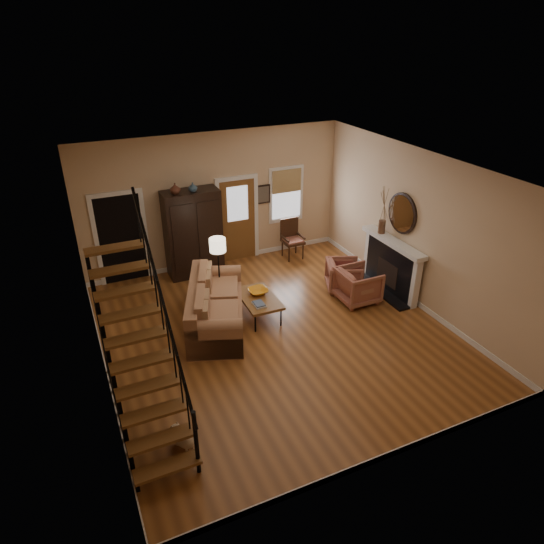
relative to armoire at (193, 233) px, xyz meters
name	(u,v)px	position (x,y,z in m)	size (l,w,h in m)	color
room	(223,235)	(0.29, -1.39, 0.46)	(7.00, 7.33, 3.30)	#955625
staircase	(137,333)	(-2.08, -4.45, 0.55)	(0.94, 2.80, 3.20)	brown
fireplace	(393,261)	(3.83, -2.65, -0.31)	(0.33, 1.95, 2.30)	black
armoire	(193,233)	(0.00, 0.00, 0.00)	(1.30, 0.60, 2.10)	black
vase_a	(175,189)	(-0.35, -0.10, 1.17)	(0.24, 0.24, 0.25)	#4C2619
vase_b	(193,187)	(0.05, -0.10, 1.16)	(0.20, 0.20, 0.21)	#334C60
sofa	(216,305)	(-0.27, -2.38, -0.60)	(1.04, 2.41, 0.90)	#A6704B
coffee_table	(259,307)	(0.64, -2.44, -0.82)	(0.69, 1.19, 0.46)	brown
bowl	(258,291)	(0.69, -2.29, -0.54)	(0.41, 0.41, 0.10)	orange
books	(259,304)	(0.52, -2.74, -0.57)	(0.22, 0.30, 0.06)	beige
armchair_left	(358,285)	(2.86, -2.77, -0.66)	(0.82, 0.85, 0.77)	brown
armchair_right	(344,275)	(2.86, -2.18, -0.70)	(0.74, 0.76, 0.70)	brown
floor_lamp	(219,271)	(0.10, -1.56, -0.29)	(0.35, 0.35, 1.52)	black
side_chair	(293,239)	(2.55, -0.20, -0.54)	(0.54, 0.54, 1.02)	#3B2212
dog	(185,439)	(-1.73, -5.26, -0.89)	(0.26, 0.44, 0.32)	beige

